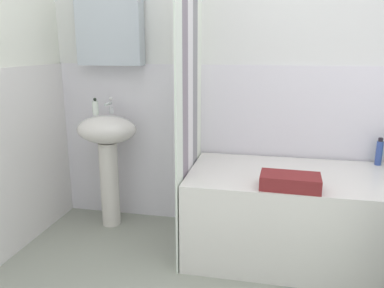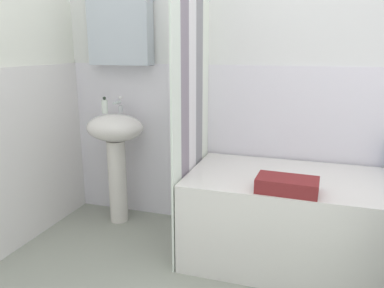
{
  "view_description": "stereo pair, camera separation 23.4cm",
  "coord_description": "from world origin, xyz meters",
  "px_view_note": "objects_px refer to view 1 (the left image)",
  "views": [
    {
      "loc": [
        0.06,
        -1.49,
        1.32
      ],
      "look_at": [
        -0.4,
        0.73,
        0.74
      ],
      "focal_mm": 35.74,
      "sensor_mm": 36.0,
      "label": 1
    },
    {
      "loc": [
        0.29,
        -1.43,
        1.32
      ],
      "look_at": [
        -0.4,
        0.73,
        0.74
      ],
      "focal_mm": 35.74,
      "sensor_mm": 36.0,
      "label": 2
    }
  ],
  "objects_px": {
    "sink": "(108,146)",
    "soap_dispenser": "(95,108)",
    "conditioner_bottle": "(379,152)",
    "towel_folded": "(290,181)",
    "bathtub": "(318,217)"
  },
  "relations": [
    {
      "from": "sink",
      "to": "soap_dispenser",
      "type": "xyz_separation_m",
      "value": [
        -0.09,
        0.02,
        0.28
      ]
    },
    {
      "from": "conditioner_bottle",
      "to": "sink",
      "type": "bearing_deg",
      "value": -176.18
    },
    {
      "from": "sink",
      "to": "towel_folded",
      "type": "distance_m",
      "value": 1.36
    },
    {
      "from": "sink",
      "to": "bathtub",
      "type": "bearing_deg",
      "value": -6.9
    },
    {
      "from": "sink",
      "to": "conditioner_bottle",
      "type": "relative_size",
      "value": 4.54
    },
    {
      "from": "towel_folded",
      "to": "soap_dispenser",
      "type": "bearing_deg",
      "value": 161.3
    },
    {
      "from": "sink",
      "to": "towel_folded",
      "type": "height_order",
      "value": "sink"
    },
    {
      "from": "conditioner_bottle",
      "to": "bathtub",
      "type": "bearing_deg",
      "value": -142.11
    },
    {
      "from": "sink",
      "to": "bathtub",
      "type": "relative_size",
      "value": 0.52
    },
    {
      "from": "soap_dispenser",
      "to": "towel_folded",
      "type": "xyz_separation_m",
      "value": [
        1.37,
        -0.46,
        -0.3
      ]
    },
    {
      "from": "sink",
      "to": "soap_dispenser",
      "type": "relative_size",
      "value": 6.69
    },
    {
      "from": "sink",
      "to": "soap_dispenser",
      "type": "bearing_deg",
      "value": 168.72
    },
    {
      "from": "bathtub",
      "to": "conditioner_bottle",
      "type": "height_order",
      "value": "conditioner_bottle"
    },
    {
      "from": "towel_folded",
      "to": "sink",
      "type": "bearing_deg",
      "value": 160.82
    },
    {
      "from": "sink",
      "to": "soap_dispenser",
      "type": "height_order",
      "value": "soap_dispenser"
    }
  ]
}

